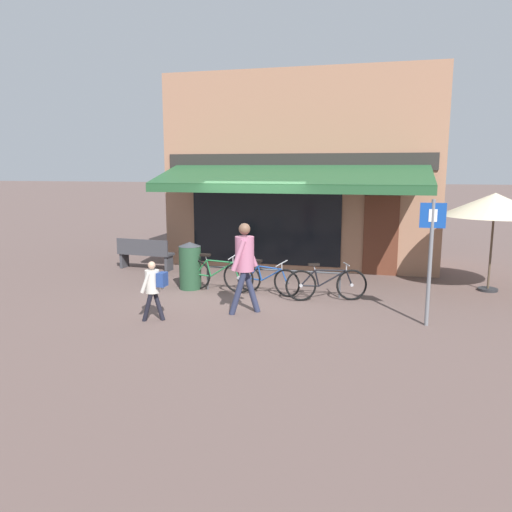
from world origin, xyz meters
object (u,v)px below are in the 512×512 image
object	(u,v)px
bicycle_blue	(267,279)
pedestrian_adult	(245,259)
cafe_parasol	(495,205)
bicycle_green	(217,275)
parking_sign	(431,249)
park_bench	(145,253)
bicycle_black	(326,284)
litter_bin	(190,265)
pedestrian_child	(154,284)

from	to	relation	value
bicycle_blue	pedestrian_adult	bearing A→B (deg)	-76.54
cafe_parasol	bicycle_green	bearing A→B (deg)	-165.06
bicycle_blue	parking_sign	xyz separation A→B (m)	(3.31, -1.47, 1.05)
pedestrian_adult	cafe_parasol	size ratio (longest dim) A/B	0.77
cafe_parasol	park_bench	bearing A→B (deg)	178.27
bicycle_green	bicycle_black	size ratio (longest dim) A/B	1.05
bicycle_green	litter_bin	xyz separation A→B (m)	(-0.69, 0.10, 0.17)
bicycle_black	pedestrian_child	size ratio (longest dim) A/B	1.51
bicycle_green	park_bench	world-z (taller)	bicycle_green
litter_bin	parking_sign	xyz separation A→B (m)	(5.18, -1.55, 0.84)
pedestrian_adult	parking_sign	world-z (taller)	parking_sign
bicycle_blue	parking_sign	bearing A→B (deg)	-7.19
pedestrian_adult	pedestrian_child	size ratio (longest dim) A/B	1.58
bicycle_green	pedestrian_adult	xyz separation A→B (m)	(1.09, -1.51, 0.70)
bicycle_blue	parking_sign	distance (m)	3.77
bicycle_blue	cafe_parasol	size ratio (longest dim) A/B	0.69
bicycle_black	litter_bin	size ratio (longest dim) A/B	1.53
bicycle_black	pedestrian_child	xyz separation A→B (m)	(-2.93, -2.24, 0.34)
bicycle_green	litter_bin	world-z (taller)	litter_bin
litter_bin	park_bench	distance (m)	2.74
bicycle_black	pedestrian_adult	distance (m)	2.10
cafe_parasol	bicycle_blue	bearing A→B (deg)	-161.91
bicycle_black	pedestrian_child	bearing A→B (deg)	-159.89
bicycle_green	pedestrian_child	bearing A→B (deg)	-93.74
bicycle_green	pedestrian_adult	size ratio (longest dim) A/B	1.00
parking_sign	pedestrian_adult	bearing A→B (deg)	-178.92
bicycle_blue	park_bench	world-z (taller)	park_bench
pedestrian_child	bicycle_black	bearing A→B (deg)	-141.46
bicycle_green	litter_bin	bearing A→B (deg)	177.42
bicycle_green	pedestrian_child	distance (m)	2.46
pedestrian_adult	pedestrian_child	xyz separation A→B (m)	(-1.49, -0.89, -0.39)
bicycle_green	bicycle_blue	xyz separation A→B (m)	(1.18, 0.02, -0.04)
bicycle_green	bicycle_black	xyz separation A→B (m)	(2.53, -0.16, -0.03)
pedestrian_adult	parking_sign	xyz separation A→B (m)	(3.40, 0.06, 0.31)
bicycle_black	parking_sign	world-z (taller)	parking_sign
bicycle_black	cafe_parasol	bearing A→B (deg)	9.35
bicycle_green	litter_bin	distance (m)	0.72
bicycle_blue	litter_bin	bearing A→B (deg)	-165.59
bicycle_black	cafe_parasol	distance (m)	4.30
parking_sign	park_bench	world-z (taller)	parking_sign
bicycle_blue	pedestrian_adult	xyz separation A→B (m)	(-0.09, -1.54, 0.74)
parking_sign	bicycle_black	bearing A→B (deg)	146.81
bicycle_blue	park_bench	distance (m)	4.37
bicycle_green	parking_sign	bearing A→B (deg)	-12.20
cafe_parasol	bicycle_black	bearing A→B (deg)	-153.30
park_bench	pedestrian_child	bearing A→B (deg)	-56.01
bicycle_black	cafe_parasol	xyz separation A→B (m)	(3.55, 1.79, 1.63)
pedestrian_adult	cafe_parasol	bearing A→B (deg)	-158.97
cafe_parasol	park_bench	xyz separation A→B (m)	(-8.84, 0.27, -1.53)
bicycle_green	cafe_parasol	world-z (taller)	cafe_parasol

